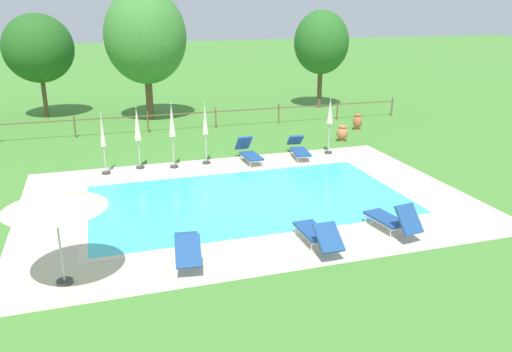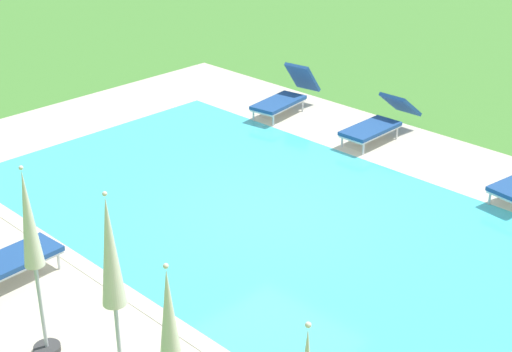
{
  "view_description": "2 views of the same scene",
  "coord_description": "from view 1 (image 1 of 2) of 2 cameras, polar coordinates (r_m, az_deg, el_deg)",
  "views": [
    {
      "loc": [
        -4.48,
        -15.09,
        6.0
      ],
      "look_at": [
        0.42,
        0.5,
        0.6
      ],
      "focal_mm": 36.18,
      "sensor_mm": 36.0,
      "label": 1
    },
    {
      "loc": [
        -7.36,
        7.81,
        5.75
      ],
      "look_at": [
        0.1,
        0.24,
        0.76
      ],
      "focal_mm": 53.22,
      "sensor_mm": 36.0,
      "label": 2
    }
  ],
  "objects": [
    {
      "name": "terracotta_urn_near_fence",
      "position": [
        24.32,
        9.52,
        4.71
      ],
      "size": [
        0.52,
        0.52,
        0.73
      ],
      "color": "#C67547",
      "rests_on": "ground"
    },
    {
      "name": "pool_coping_rim",
      "position": [
        16.84,
        -0.85,
        -2.55
      ],
      "size": [
        10.51,
        6.15,
        0.01
      ],
      "color": "beige",
      "rests_on": "ground"
    },
    {
      "name": "swimming_pool_water",
      "position": [
        16.84,
        -0.85,
        -2.57
      ],
      "size": [
        10.03,
        5.67,
        0.01
      ],
      "primitive_type": "cube",
      "color": "#42CCD6",
      "rests_on": "ground"
    },
    {
      "name": "patio_umbrella_closed_row_mid_west",
      "position": [
        19.95,
        -9.27,
        5.54
      ],
      "size": [
        0.32,
        0.32,
        2.54
      ],
      "color": "#383838",
      "rests_on": "ground"
    },
    {
      "name": "tree_west_mid",
      "position": [
        28.9,
        -12.13,
        14.81
      ],
      "size": [
        4.33,
        4.33,
        6.94
      ],
      "color": "brown",
      "rests_on": "ground"
    },
    {
      "name": "patio_umbrella_closed_row_mid_east",
      "position": [
        21.92,
        8.17,
        6.58
      ],
      "size": [
        0.32,
        0.32,
        2.38
      ],
      "color": "#383838",
      "rests_on": "ground"
    },
    {
      "name": "patio_umbrella_closed_row_west",
      "position": [
        19.8,
        -16.58,
        4.13
      ],
      "size": [
        0.32,
        0.32,
        2.32
      ],
      "color": "#383838",
      "rests_on": "ground"
    },
    {
      "name": "patio_umbrella_closed_row_centre",
      "position": [
        20.34,
        -5.63,
        5.62
      ],
      "size": [
        0.32,
        0.32,
        2.44
      ],
      "color": "#383838",
      "rests_on": "ground"
    },
    {
      "name": "sun_lounger_north_far",
      "position": [
        21.49,
        4.77,
        3.04
      ],
      "size": [
        0.89,
        2.06,
        0.85
      ],
      "color": "navy",
      "rests_on": "ground"
    },
    {
      "name": "perimeter_fence",
      "position": [
        26.39,
        -8.15,
        6.51
      ],
      "size": [
        24.19,
        0.08,
        1.05
      ],
      "color": "brown",
      "rests_on": "ground"
    },
    {
      "name": "sun_lounger_south_near_corner",
      "position": [
        14.79,
        14.81,
        -4.63
      ],
      "size": [
        0.86,
        1.93,
        0.99
      ],
      "color": "navy",
      "rests_on": "ground"
    },
    {
      "name": "pool_deck_paving",
      "position": [
        16.84,
        -0.85,
        -2.57
      ],
      "size": [
        14.23,
        9.86,
        0.01
      ],
      "primitive_type": "cube",
      "color": "beige",
      "rests_on": "ground"
    },
    {
      "name": "sun_lounger_north_end",
      "position": [
        12.91,
        -7.62,
        -7.7
      ],
      "size": [
        0.86,
        2.03,
        0.88
      ],
      "color": "navy",
      "rests_on": "ground"
    },
    {
      "name": "tree_centre",
      "position": [
        32.21,
        7.24,
        14.43
      ],
      "size": [
        3.28,
        3.28,
        5.81
      ],
      "color": "brown",
      "rests_on": "ground"
    },
    {
      "name": "patio_umbrella_closed_row_east",
      "position": [
        20.13,
        -12.98,
        5.15
      ],
      "size": [
        0.32,
        0.32,
        2.42
      ],
      "color": "#383838",
      "rests_on": "ground"
    },
    {
      "name": "tree_east_mid",
      "position": [
        31.3,
        -22.93,
        12.87
      ],
      "size": [
        3.77,
        3.77,
        5.66
      ],
      "color": "brown",
      "rests_on": "ground"
    },
    {
      "name": "sun_lounger_north_mid",
      "position": [
        13.61,
        6.72,
        -6.28
      ],
      "size": [
        0.62,
        2.01,
        0.83
      ],
      "color": "navy",
      "rests_on": "ground"
    },
    {
      "name": "patio_umbrella_open_foreground",
      "position": [
        11.92,
        -21.44,
        -2.49
      ],
      "size": [
        2.23,
        2.23,
        2.28
      ],
      "color": "#383838",
      "rests_on": "ground"
    },
    {
      "name": "terracotta_urn_by_tree",
      "position": [
        26.78,
        11.16,
        5.93
      ],
      "size": [
        0.46,
        0.46,
        0.8
      ],
      "color": "#B7663D",
      "rests_on": "ground"
    },
    {
      "name": "sun_lounger_north_near_steps",
      "position": [
        20.78,
        -0.77,
        2.62
      ],
      "size": [
        0.7,
        1.92,
        0.96
      ],
      "color": "navy",
      "rests_on": "ground"
    },
    {
      "name": "ground_plane",
      "position": [
        16.84,
        -0.85,
        -2.58
      ],
      "size": [
        160.0,
        160.0,
        0.0
      ],
      "primitive_type": "plane",
      "color": "#478433"
    }
  ]
}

